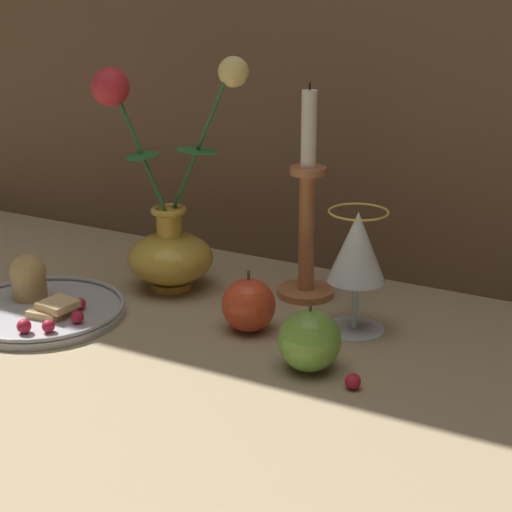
% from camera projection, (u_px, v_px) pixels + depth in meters
% --- Properties ---
extents(ground_plane, '(2.40, 2.40, 0.00)m').
position_uv_depth(ground_plane, '(206.00, 325.00, 1.14)').
color(ground_plane, '#9E8966').
rests_on(ground_plane, ground).
extents(vase, '(0.23, 0.13, 0.34)m').
position_uv_depth(vase, '(167.00, 230.00, 1.23)').
color(vase, gold).
rests_on(vase, ground_plane).
extents(plate_with_pastries, '(0.23, 0.23, 0.07)m').
position_uv_depth(plate_with_pastries, '(39.00, 304.00, 1.16)').
color(plate_with_pastries, '#A3A3A8').
rests_on(plate_with_pastries, ground_plane).
extents(wine_glass, '(0.08, 0.08, 0.16)m').
position_uv_depth(wine_glass, '(357.00, 252.00, 1.08)').
color(wine_glass, silver).
rests_on(wine_glass, ground_plane).
extents(candlestick, '(0.08, 0.08, 0.30)m').
position_uv_depth(candlestick, '(307.00, 223.00, 1.20)').
color(candlestick, '#B77042').
rests_on(candlestick, ground_plane).
extents(apple_beside_vase, '(0.07, 0.07, 0.08)m').
position_uv_depth(apple_beside_vase, '(249.00, 305.00, 1.11)').
color(apple_beside_vase, '#D14223').
rests_on(apple_beside_vase, ground_plane).
extents(apple_near_glass, '(0.08, 0.08, 0.09)m').
position_uv_depth(apple_near_glass, '(310.00, 340.00, 1.00)').
color(apple_near_glass, '#669938').
rests_on(apple_near_glass, ground_plane).
extents(berry_near_plate, '(0.02, 0.02, 0.02)m').
position_uv_depth(berry_near_plate, '(297.00, 320.00, 1.13)').
color(berry_near_plate, '#AD192D').
rests_on(berry_near_plate, ground_plane).
extents(berry_front_center, '(0.02, 0.02, 0.02)m').
position_uv_depth(berry_front_center, '(353.00, 381.00, 0.96)').
color(berry_front_center, '#AD192D').
rests_on(berry_front_center, ground_plane).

